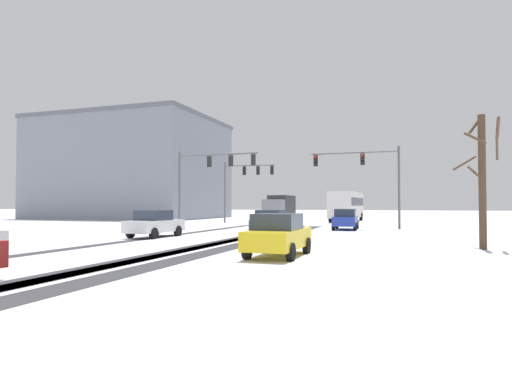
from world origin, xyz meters
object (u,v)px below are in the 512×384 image
Objects in this scene: car_blue_lead at (346,219)px; office_building_far_left_block at (132,169)px; traffic_signal_far_left at (244,178)px; bare_tree_sidewalk_mid at (482,176)px; box_truck_delivery at (280,207)px; car_yellow_cab_fourth at (278,235)px; bus_oncoming at (347,204)px; traffic_signal_near_left at (210,170)px; car_white_third at (155,224)px; traffic_signal_near_right at (367,170)px; car_grey_second at (272,223)px.

car_blue_lead is 0.17× the size of office_building_far_left_block.
traffic_signal_far_left reaches higher than bare_tree_sidewalk_mid.
car_blue_lead is 0.56× the size of box_truck_delivery.
car_yellow_cab_fourth is 0.37× the size of bus_oncoming.
office_building_far_left_block is (-22.11, 20.91, 2.25)m from traffic_signal_near_left.
traffic_signal_near_left is 0.66× the size of bus_oncoming.
car_white_third is at bearing 174.75° from bare_tree_sidewalk_mid.
traffic_signal_far_left is at bearing -140.65° from bus_oncoming.
bare_tree_sidewalk_mid is (17.52, -1.61, 2.39)m from car_white_third.
traffic_signal_near_right is 1.66× the size of car_blue_lead.
traffic_signal_near_left is 12.80m from traffic_signal_near_right.
office_building_far_left_block is (-40.83, 32.92, 3.87)m from bare_tree_sidewalk_mid.
car_blue_lead is at bearing -83.16° from bus_oncoming.
box_truck_delivery is (-7.29, -2.77, -0.36)m from bus_oncoming.
traffic_signal_near_right is 1.16× the size of bare_tree_sidewalk_mid.
car_blue_lead is 17.06m from bus_oncoming.
office_building_far_left_block is at bearing 167.21° from box_truck_delivery.
box_truck_delivery is 1.25× the size of bare_tree_sidewalk_mid.
office_building_far_left_block is (-33.14, 19.53, 6.26)m from car_blue_lead.
car_grey_second is 1.00× the size of car_yellow_cab_fourth.
box_truck_delivery reaches higher than car_blue_lead.
bus_oncoming reaches higher than box_truck_delivery.
bare_tree_sidewalk_mid is (11.27, -5.31, 2.39)m from car_grey_second.
car_blue_lead is at bearing -37.14° from traffic_signal_far_left.
car_white_third is 17.76m from bare_tree_sidewalk_mid.
bus_oncoming is at bearing 63.75° from traffic_signal_near_left.
office_building_far_left_block is (-31.12, 2.64, 5.09)m from bus_oncoming.
bus_oncoming is (-3.61, 16.15, -2.69)m from traffic_signal_near_right.
box_truck_delivery is (-5.74, 22.20, 0.82)m from car_grey_second.
traffic_signal_far_left is at bearing -115.16° from box_truck_delivery.
traffic_signal_near_right is at bearing 85.10° from car_yellow_cab_fourth.
office_building_far_left_block is at bearing 136.60° from traffic_signal_near_left.
traffic_signal_near_left is at bearing -96.32° from box_truck_delivery.
car_white_third is at bearing -53.33° from office_building_far_left_block.
traffic_signal_near_right reaches higher than car_grey_second.
car_grey_second and car_white_third have the same top height.
traffic_signal_near_right is 1.66× the size of car_white_third.
bare_tree_sidewalk_mid is at bearing 34.61° from car_yellow_cab_fourth.
traffic_signal_near_left is 1.06× the size of traffic_signal_near_right.
car_blue_lead and car_white_third have the same top height.
traffic_signal_near_left is 20.57m from bus_oncoming.
car_grey_second is 25.05m from bus_oncoming.
car_yellow_cab_fourth is (3.49, -10.68, 0.00)m from car_grey_second.
car_yellow_cab_fourth is at bearing -71.92° from car_grey_second.
car_grey_second is at bearing 108.08° from car_yellow_cab_fourth.
traffic_signal_far_left is 21.15m from car_white_third.
car_white_third is 29.74m from bus_oncoming.
car_grey_second is 11.24m from car_yellow_cab_fourth.
car_blue_lead is 18.76m from car_yellow_cab_fourth.
office_building_far_left_block is (-23.82, 5.41, 5.45)m from box_truck_delivery.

